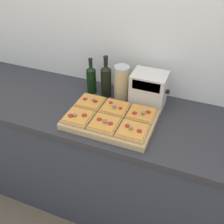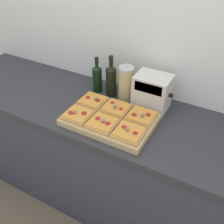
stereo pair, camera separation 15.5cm
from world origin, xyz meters
name	(u,v)px [view 2 (the right image)]	position (x,y,z in m)	size (l,w,h in m)	color
wall_back	(137,45)	(0.00, 0.67, 1.25)	(6.00, 0.06, 2.50)	silver
kitchen_counter	(111,160)	(0.00, 0.32, 0.46)	(2.63, 0.67, 0.93)	#333842
cutting_board	(110,120)	(0.05, 0.21, 0.95)	(0.53, 0.36, 0.04)	tan
pizza_slice_back_left	(93,101)	(-0.12, 0.30, 0.98)	(0.16, 0.16, 0.05)	tan
pizza_slice_back_center	(116,108)	(0.05, 0.30, 0.98)	(0.16, 0.16, 0.05)	tan
pizza_slice_back_right	(141,116)	(0.22, 0.30, 0.98)	(0.16, 0.16, 0.05)	tan
pizza_slice_front_left	(78,115)	(-0.12, 0.13, 0.98)	(0.16, 0.16, 0.05)	tan
pizza_slice_front_center	(103,123)	(0.05, 0.13, 0.98)	(0.16, 0.16, 0.05)	tan
pizza_slice_front_right	(129,132)	(0.22, 0.13, 0.98)	(0.16, 0.16, 0.05)	tan
olive_oil_bottle	(97,78)	(-0.21, 0.49, 1.03)	(0.07, 0.07, 0.26)	black
wine_bottle	(111,80)	(-0.10, 0.49, 1.05)	(0.07, 0.07, 0.30)	black
grain_jar_tall	(126,84)	(0.02, 0.49, 1.05)	(0.10, 0.10, 0.24)	tan
toaster_oven	(152,92)	(0.20, 0.49, 1.04)	(0.25, 0.17, 0.23)	beige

